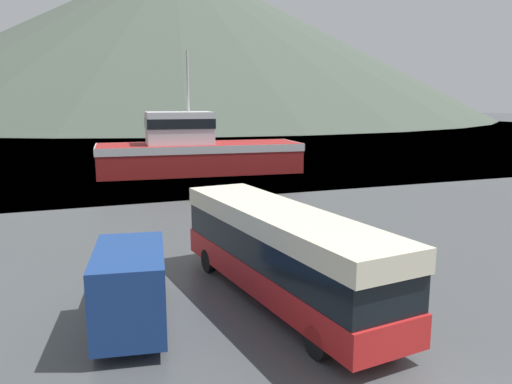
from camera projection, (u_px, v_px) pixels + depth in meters
water_surface at (95, 123)px, 143.87m from camera, size 240.00×240.00×0.00m
hill_backdrop at (177, 38)px, 195.62m from camera, size 233.11×233.11×60.91m
tour_bus at (281, 250)px, 16.41m from camera, size 3.68×10.95×3.09m
delivery_van at (131, 284)px, 14.51m from camera, size 2.73×5.58×2.51m
fishing_boat at (196, 150)px, 45.54m from camera, size 18.73×7.56×10.87m
storage_bin at (304, 230)px, 22.89m from camera, size 1.42×1.20×1.40m
mooring_bollard at (243, 194)px, 32.99m from camera, size 0.36×0.36×0.90m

